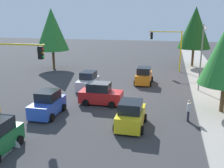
% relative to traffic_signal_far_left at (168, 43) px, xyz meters
% --- Properties ---
extents(ground_plane, '(120.00, 120.00, 0.00)m').
position_rel_traffic_signal_far_left_xyz_m(ground_plane, '(14.00, -5.71, -4.07)').
color(ground_plane, '#353538').
extents(sidewalk_kerb, '(80.00, 4.00, 0.15)m').
position_rel_traffic_signal_far_left_xyz_m(sidewalk_kerb, '(9.00, 4.79, -3.99)').
color(sidewalk_kerb, gray).
rests_on(sidewalk_kerb, ground).
extents(lane_arrow_near, '(2.40, 1.10, 1.10)m').
position_rel_traffic_signal_far_left_xyz_m(lane_arrow_near, '(25.51, -8.71, -4.06)').
color(lane_arrow_near, silver).
rests_on(lane_arrow_near, ground).
extents(traffic_signal_far_left, '(0.36, 4.59, 5.75)m').
position_rel_traffic_signal_far_left_xyz_m(traffic_signal_far_left, '(0.00, 0.00, 0.00)').
color(traffic_signal_far_left, yellow).
rests_on(traffic_signal_far_left, ground).
extents(traffic_signal_near_right, '(0.36, 4.59, 5.86)m').
position_rel_traffic_signal_far_left_xyz_m(traffic_signal_near_right, '(20.00, -11.43, 0.07)').
color(traffic_signal_near_right, yellow).
rests_on(traffic_signal_near_right, ground).
extents(street_lamp_curbside, '(2.15, 0.28, 7.00)m').
position_rel_traffic_signal_far_left_xyz_m(street_lamp_curbside, '(10.39, 3.49, 0.28)').
color(street_lamp_curbside, slate).
rests_on(street_lamp_curbside, ground).
extents(tree_roadside_far, '(4.98, 4.98, 9.13)m').
position_rel_traffic_signal_far_left_xyz_m(tree_roadside_far, '(-4.00, 3.79, 1.94)').
color(tree_roadside_far, brown).
rests_on(tree_roadside_far, ground).
extents(tree_opposite_side, '(4.82, 4.82, 8.83)m').
position_rel_traffic_signal_far_left_xyz_m(tree_opposite_side, '(2.00, -16.71, 1.74)').
color(tree_opposite_side, brown).
rests_on(tree_opposite_side, ground).
extents(car_red, '(2.02, 3.85, 1.98)m').
position_rel_traffic_signal_far_left_xyz_m(car_red, '(16.00, -5.57, -3.17)').
color(car_red, red).
rests_on(car_red, ground).
extents(car_yellow, '(3.62, 2.08, 1.98)m').
position_rel_traffic_signal_far_left_xyz_m(car_yellow, '(20.36, -2.11, -3.17)').
color(car_yellow, yellow).
rests_on(car_yellow, ground).
extents(car_silver, '(3.65, 1.96, 1.98)m').
position_rel_traffic_signal_far_left_xyz_m(car_silver, '(11.77, -8.11, -3.17)').
color(car_silver, '#B2B5BA').
rests_on(car_silver, ground).
extents(car_orange, '(3.81, 2.00, 1.98)m').
position_rel_traffic_signal_far_left_xyz_m(car_orange, '(7.79, -2.51, -3.17)').
color(car_orange, orange).
rests_on(car_orange, ground).
extents(car_blue, '(3.71, 2.01, 1.98)m').
position_rel_traffic_signal_far_left_xyz_m(car_blue, '(19.53, -9.02, -3.17)').
color(car_blue, blue).
rests_on(car_blue, ground).
extents(pedestrian_crossing, '(0.40, 0.24, 1.70)m').
position_rel_traffic_signal_far_left_xyz_m(pedestrian_crossing, '(18.42, 2.01, -3.16)').
color(pedestrian_crossing, '#262638').
rests_on(pedestrian_crossing, ground).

